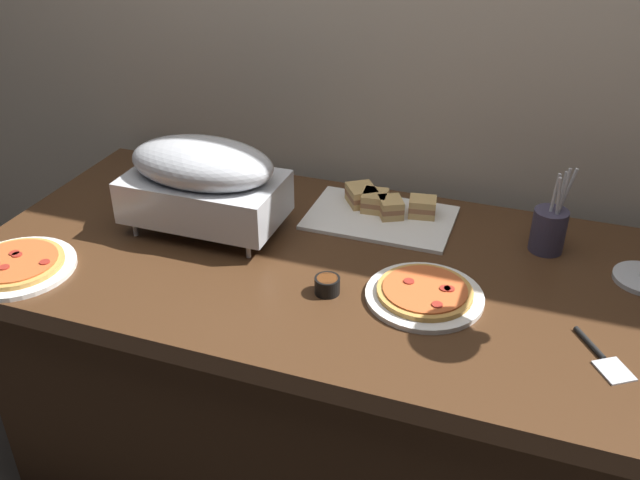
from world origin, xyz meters
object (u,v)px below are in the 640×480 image
Objects in this scene: sandwich_platter at (382,210)px; utensil_holder at (549,229)px; pizza_plate_center at (16,265)px; pizza_plate_front at (425,294)px; sauce_cup_near at (327,285)px; serving_spatula at (602,357)px; chafing_dish at (203,180)px.

sandwich_platter is 1.72× the size of utensil_holder.
utensil_holder reaches higher than pizza_plate_center.
sauce_cup_near reaches higher than pizza_plate_front.
serving_spatula is (0.14, -0.39, -0.06)m from utensil_holder.
chafing_dish is 6.88× the size of sauce_cup_near.
sandwich_platter reaches higher than pizza_plate_front.
serving_spatula is at bearing -11.78° from chafing_dish.
pizza_plate_front is at bearing -127.99° from utensil_holder.
sauce_cup_near reaches higher than serving_spatula.
serving_spatula is at bearing -70.90° from utensil_holder.
sauce_cup_near is at bearing -141.56° from utensil_holder.
sandwich_platter is at bearing 28.02° from chafing_dish.
chafing_dish is at bearing 44.42° from pizza_plate_center.
serving_spatula is at bearing -3.21° from sauce_cup_near.
chafing_dish reaches higher than pizza_plate_front.
pizza_plate_center is 1.72× the size of serving_spatula.
pizza_plate_center is 4.74× the size of sauce_cup_near.
sauce_cup_near is at bearing -23.66° from chafing_dish.
utensil_holder reaches higher than pizza_plate_front.
sauce_cup_near is at bearing 12.28° from pizza_plate_center.
utensil_holder is at bearing 38.44° from sauce_cup_near.
chafing_dish is at bearing -151.98° from sandwich_platter.
sandwich_platter is (0.41, 0.22, -0.12)m from chafing_dish.
pizza_plate_front is 0.96m from pizza_plate_center.
chafing_dish reaches higher than pizza_plate_center.
utensil_holder is (0.84, 0.19, -0.08)m from chafing_dish.
sandwich_platter reaches higher than sauce_cup_near.
pizza_plate_center is (-0.94, -0.21, 0.00)m from pizza_plate_front.
chafing_dish is 1.78× the size of utensil_holder.
sauce_cup_near is at bearing -166.36° from pizza_plate_front.
sauce_cup_near is 0.36× the size of serving_spatula.
chafing_dish is at bearing 156.34° from sauce_cup_near.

